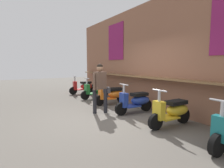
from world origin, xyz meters
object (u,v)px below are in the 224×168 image
object	(u,v)px
scooter_yellow	(173,111)
shopper_with_handbag	(100,84)
scooter_orange	(113,95)
scooter_blue	(136,101)
scooter_red	(84,87)
scooter_green	(96,90)

from	to	relation	value
scooter_yellow	shopper_with_handbag	distance (m)	2.34
scooter_orange	scooter_blue	distance (m)	1.45
scooter_red	scooter_blue	bearing A→B (deg)	94.22
scooter_yellow	scooter_red	bearing A→B (deg)	-88.66
scooter_green	scooter_blue	world-z (taller)	same
scooter_green	scooter_yellow	bearing A→B (deg)	85.80
scooter_red	scooter_orange	size ratio (longest dim) A/B	1.00
scooter_blue	scooter_yellow	xyz separation A→B (m)	(1.45, 0.00, 0.00)
scooter_yellow	scooter_orange	bearing A→B (deg)	-88.66
shopper_with_handbag	scooter_blue	bearing A→B (deg)	-134.06
scooter_green	scooter_orange	world-z (taller)	same
scooter_blue	scooter_orange	bearing A→B (deg)	-88.06
scooter_red	scooter_blue	xyz separation A→B (m)	(4.38, 0.00, 0.00)
scooter_yellow	shopper_with_handbag	size ratio (longest dim) A/B	0.89
scooter_blue	shopper_with_handbag	bearing A→B (deg)	-28.79
scooter_blue	shopper_with_handbag	distance (m)	1.28
scooter_yellow	shopper_with_handbag	bearing A→B (deg)	-62.72
scooter_orange	scooter_yellow	bearing A→B (deg)	94.24
scooter_red	scooter_orange	xyz separation A→B (m)	(2.94, -0.00, 0.00)
scooter_blue	scooter_green	bearing A→B (deg)	-88.06
scooter_orange	scooter_green	bearing A→B (deg)	-85.76
scooter_green	shopper_with_handbag	size ratio (longest dim) A/B	0.89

